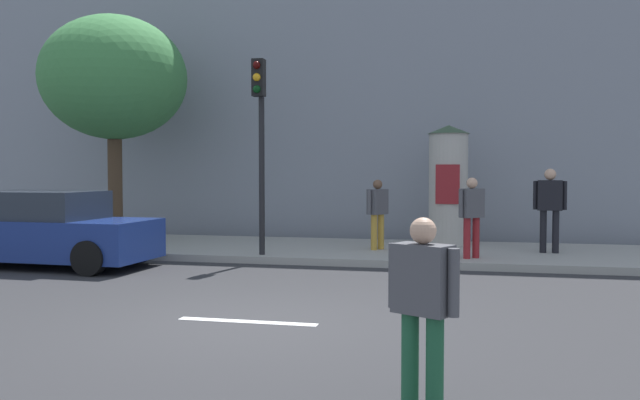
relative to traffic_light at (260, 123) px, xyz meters
name	(u,v)px	position (x,y,z in m)	size (l,w,h in m)	color
ground_plane	(247,322)	(1.51, -5.24, -2.85)	(80.00, 80.00, 0.00)	#2B2B2D
sidewalk_curb	(348,251)	(1.51, 1.76, -2.78)	(36.00, 4.00, 0.15)	#9E9B93
lane_markings	(247,321)	(1.51, -5.24, -2.85)	(25.80, 0.16, 0.01)	silver
building_backdrop	(379,72)	(1.51, 6.76, 1.96)	(36.00, 5.00, 9.62)	gray
traffic_light	(260,123)	(0.00, 0.00, 0.00)	(0.24, 0.45, 3.99)	black
poster_column	(448,184)	(3.69, 2.85, -1.29)	(0.99, 0.99, 2.80)	#B2ADA3
street_tree	(114,79)	(-4.32, 1.86, 1.28)	(3.53, 3.53, 5.50)	#4C3826
pedestrian_with_backpack	(423,298)	(3.87, -7.91, -1.96)	(0.57, 0.43, 1.53)	#1E5938
pedestrian_with_bag	(550,203)	(5.83, 1.72, -1.64)	(0.68, 0.28, 1.78)	black
pedestrian_in_light_jacket	(472,211)	(4.23, 0.47, -1.76)	(0.51, 0.48, 1.60)	maroon
pedestrian_tallest	(378,209)	(2.21, 1.53, -1.80)	(0.45, 0.56, 1.54)	#B78C33
parked_car_silver	(45,230)	(-3.96, -1.48, -2.14)	(4.29, 2.00, 1.49)	navy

